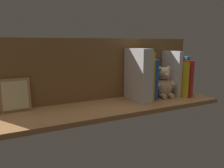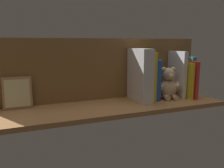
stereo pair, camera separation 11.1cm
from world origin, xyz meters
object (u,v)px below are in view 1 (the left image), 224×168
teddy_bear (164,84)px  dictionary_thick_white (138,75)px  book_0 (179,75)px  picture_frame_leaning (15,95)px

teddy_bear → dictionary_thick_white: size_ratio=0.63×
book_0 → dictionary_thick_white: size_ratio=0.82×
book_0 → dictionary_thick_white: (32.79, 2.96, 2.50)cm
teddy_bear → dictionary_thick_white: dictionary_thick_white is taller
picture_frame_leaning → book_0: bearing=177.3°
book_0 → picture_frame_leaning: bearing=-2.7°
dictionary_thick_white → picture_frame_leaning: (60.93, -7.36, -6.39)cm
dictionary_thick_white → book_0: bearing=-174.8°
book_0 → picture_frame_leaning: book_0 is taller
teddy_bear → dictionary_thick_white: 18.54cm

